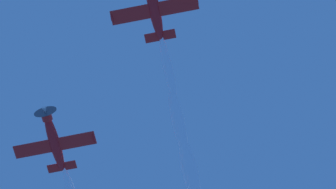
{
  "coord_description": "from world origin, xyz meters",
  "views": [
    {
      "loc": [
        -29.98,
        3.68,
        1.64
      ],
      "look_at": [
        4.83,
        -3.73,
        79.9
      ],
      "focal_mm": 81.42,
      "sensor_mm": 36.0,
      "label": 1
    }
  ],
  "objects": [
    {
      "name": "airplane_left_wingman",
      "position": [
        12.53,
        7.95,
        78.47
      ],
      "size": [
        8.46,
        9.35,
        2.65
      ],
      "color": "red"
    },
    {
      "name": "airplane_lead",
      "position": [
        -5.21,
        0.0,
        79.75
      ],
      "size": [
        8.46,
        9.35,
        2.63
      ],
      "color": "red"
    }
  ]
}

